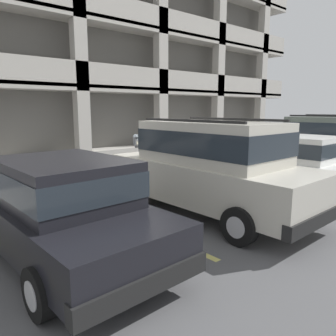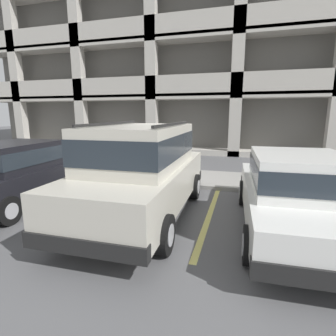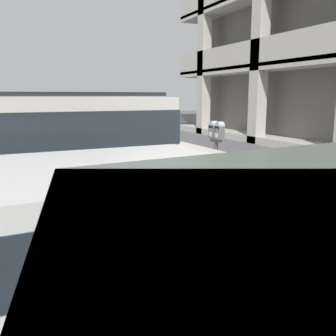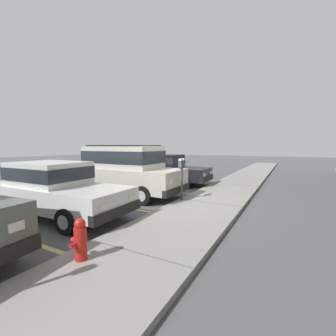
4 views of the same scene
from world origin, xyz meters
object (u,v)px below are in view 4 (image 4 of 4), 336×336
Objects in this scene: red_sedan at (165,168)px; dark_hatchback at (54,187)px; silver_suv at (124,169)px; parking_meter_near at (182,169)px; fire_hydrant at (80,240)px.

dark_hatchback is at bearing -2.66° from red_sedan.
parking_meter_near is at bearing 89.35° from silver_suv.
silver_suv reaches higher than dark_hatchback.
parking_meter_near is 4.63m from fire_hydrant.
red_sedan is 1.00× the size of dark_hatchback.
red_sedan is (-3.30, 0.02, -0.27)m from silver_suv.
red_sedan and dark_hatchback have the same top height.
red_sedan is at bearing -142.60° from parking_meter_near.
dark_hatchback is at bearing -40.99° from parking_meter_near.
silver_suv reaches higher than parking_meter_near.
silver_suv is 1.06× the size of dark_hatchback.
fire_hydrant is (7.85, 2.81, -0.36)m from red_sedan.
parking_meter_near is at bearing 35.62° from red_sedan.
silver_suv is at bearing 176.56° from dark_hatchback.
dark_hatchback is at bearing -2.35° from silver_suv.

